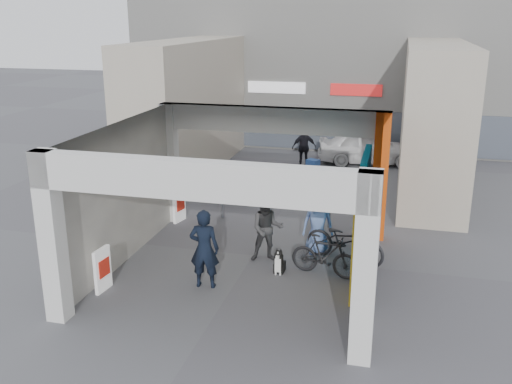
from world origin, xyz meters
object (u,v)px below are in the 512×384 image
(man_back_turned, at_px, (267,229))
(man_crates, at_px, (304,147))
(man_elderly, at_px, (318,224))
(white_van, at_px, (368,147))
(cafe_set, at_px, (241,189))
(bicycle_front, at_px, (345,241))
(produce_stand, at_px, (237,176))
(bicycle_rear, at_px, (325,256))
(man_with_dog, at_px, (204,249))
(border_collie, at_px, (279,263))

(man_back_turned, height_order, man_crates, man_back_turned)
(man_elderly, xyz_separation_m, white_van, (0.69, 9.71, -0.10))
(cafe_set, relative_size, man_elderly, 0.95)
(cafe_set, bearing_deg, man_back_turned, -67.14)
(man_back_turned, xyz_separation_m, bicycle_front, (1.88, 0.42, -0.30))
(produce_stand, distance_m, man_back_turned, 6.89)
(bicycle_rear, relative_size, white_van, 0.40)
(man_back_turned, bearing_deg, man_with_dog, -137.18)
(man_back_turned, height_order, bicycle_rear, man_back_turned)
(white_van, bearing_deg, border_collie, 165.31)
(man_elderly, distance_m, bicycle_front, 0.87)
(man_crates, height_order, white_van, man_crates)
(man_elderly, xyz_separation_m, bicycle_rear, (0.37, -1.30, -0.30))
(bicycle_rear, bearing_deg, bicycle_front, -9.73)
(man_back_turned, xyz_separation_m, man_crates, (-0.63, 9.20, -0.01))
(man_crates, relative_size, bicycle_rear, 1.00)
(cafe_set, height_order, border_collie, cafe_set)
(border_collie, height_order, white_van, white_van)
(man_crates, relative_size, white_van, 0.41)
(cafe_set, height_order, produce_stand, cafe_set)
(man_elderly, xyz_separation_m, man_crates, (-1.77, 8.41, 0.04))
(border_collie, xyz_separation_m, man_crates, (-1.08, 9.86, 0.58))
(white_van, bearing_deg, man_back_turned, 162.50)
(cafe_set, distance_m, man_crates, 4.76)
(man_back_turned, relative_size, bicycle_rear, 1.02)
(produce_stand, distance_m, man_with_dog, 8.26)
(man_with_dog, bearing_deg, bicycle_front, -149.21)
(man_with_dog, xyz_separation_m, man_back_turned, (1.03, 1.74, -0.07))
(white_van, bearing_deg, bicycle_front, 172.69)
(bicycle_rear, bearing_deg, man_back_turned, 83.66)
(produce_stand, relative_size, border_collie, 1.74)
(man_crates, xyz_separation_m, bicycle_rear, (2.14, -9.71, -0.33))
(man_with_dog, xyz_separation_m, bicycle_rear, (2.54, 1.23, -0.42))
(man_elderly, bearing_deg, cafe_set, 117.43)
(border_collie, relative_size, man_elderly, 0.40)
(cafe_set, distance_m, man_with_dog, 6.49)
(border_collie, xyz_separation_m, white_van, (1.38, 11.16, 0.44))
(border_collie, distance_m, man_crates, 9.93)
(man_crates, distance_m, bicycle_rear, 9.95)
(man_elderly, bearing_deg, bicycle_front, -38.33)
(man_with_dog, distance_m, man_elderly, 3.34)
(man_with_dog, distance_m, man_back_turned, 2.02)
(man_back_turned, bearing_deg, man_elderly, 18.47)
(produce_stand, height_order, man_crates, man_crates)
(man_elderly, relative_size, man_crates, 0.96)
(man_with_dog, relative_size, white_van, 0.45)
(produce_stand, distance_m, man_elderly, 6.72)
(man_elderly, relative_size, bicycle_front, 0.77)
(man_with_dog, bearing_deg, white_van, -108.80)
(border_collie, xyz_separation_m, man_back_turned, (-0.45, 0.66, 0.59))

